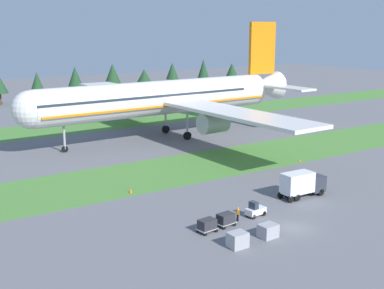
{
  "coord_description": "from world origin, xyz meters",
  "views": [
    {
      "loc": [
        -40.35,
        -39.8,
        22.76
      ],
      "look_at": [
        4.58,
        28.39,
        4.0
      ],
      "focal_mm": 47.53,
      "sensor_mm": 36.0,
      "label": 1
    }
  ],
  "objects_px": {
    "baggage_tug": "(255,210)",
    "uld_container_1": "(268,231)",
    "catering_truck": "(302,183)",
    "taxiway_marker_0": "(300,160)",
    "uld_container_0": "(238,240)",
    "airliner": "(166,97)",
    "ground_crew_marshaller": "(238,213)",
    "taxiway_marker_1": "(131,191)",
    "cargo_dolly_lead": "(226,219)",
    "ground_crew_loader": "(299,188)",
    "cargo_dolly_second": "(207,225)"
  },
  "relations": [
    {
      "from": "uld_container_0",
      "to": "uld_container_1",
      "type": "bearing_deg",
      "value": 2.7
    },
    {
      "from": "airliner",
      "to": "taxiway_marker_1",
      "type": "xyz_separation_m",
      "value": [
        -23.15,
        -29.22,
        -8.32
      ]
    },
    {
      "from": "ground_crew_loader",
      "to": "taxiway_marker_1",
      "type": "bearing_deg",
      "value": 89.12
    },
    {
      "from": "uld_container_1",
      "to": "taxiway_marker_1",
      "type": "relative_size",
      "value": 2.97
    },
    {
      "from": "cargo_dolly_lead",
      "to": "airliner",
      "type": "bearing_deg",
      "value": 151.1
    },
    {
      "from": "ground_crew_loader",
      "to": "uld_container_1",
      "type": "bearing_deg",
      "value": 157.5
    },
    {
      "from": "airliner",
      "to": "ground_crew_marshaller",
      "type": "relative_size",
      "value": 45.22
    },
    {
      "from": "cargo_dolly_second",
      "to": "uld_container_0",
      "type": "distance_m",
      "value": 5.11
    },
    {
      "from": "cargo_dolly_lead",
      "to": "uld_container_0",
      "type": "height_order",
      "value": "uld_container_0"
    },
    {
      "from": "cargo_dolly_second",
      "to": "uld_container_0",
      "type": "relative_size",
      "value": 1.18
    },
    {
      "from": "catering_truck",
      "to": "taxiway_marker_0",
      "type": "distance_m",
      "value": 19.55
    },
    {
      "from": "ground_crew_marshaller",
      "to": "ground_crew_loader",
      "type": "height_order",
      "value": "same"
    },
    {
      "from": "ground_crew_loader",
      "to": "taxiway_marker_1",
      "type": "xyz_separation_m",
      "value": [
        -19.27,
        13.63,
        -0.61
      ]
    },
    {
      "from": "airliner",
      "to": "taxiway_marker_0",
      "type": "relative_size",
      "value": 164.38
    },
    {
      "from": "cargo_dolly_lead",
      "to": "catering_truck",
      "type": "distance_m",
      "value": 15.49
    },
    {
      "from": "uld_container_0",
      "to": "uld_container_1",
      "type": "xyz_separation_m",
      "value": [
        4.48,
        0.21,
        -0.07
      ]
    },
    {
      "from": "airliner",
      "to": "uld_container_1",
      "type": "bearing_deg",
      "value": 159.61
    },
    {
      "from": "catering_truck",
      "to": "taxiway_marker_1",
      "type": "distance_m",
      "value": 23.96
    },
    {
      "from": "uld_container_0",
      "to": "taxiway_marker_0",
      "type": "bearing_deg",
      "value": 35.17
    },
    {
      "from": "catering_truck",
      "to": "ground_crew_marshaller",
      "type": "distance_m",
      "value": 13.21
    },
    {
      "from": "baggage_tug",
      "to": "ground_crew_marshaller",
      "type": "distance_m",
      "value": 2.77
    },
    {
      "from": "ground_crew_loader",
      "to": "taxiway_marker_1",
      "type": "relative_size",
      "value": 2.58
    },
    {
      "from": "uld_container_1",
      "to": "ground_crew_marshaller",
      "type": "bearing_deg",
      "value": 87.51
    },
    {
      "from": "baggage_tug",
      "to": "uld_container_0",
      "type": "bearing_deg",
      "value": -57.8
    },
    {
      "from": "airliner",
      "to": "uld_container_0",
      "type": "bearing_deg",
      "value": 155.36
    },
    {
      "from": "baggage_tug",
      "to": "uld_container_1",
      "type": "bearing_deg",
      "value": -33.98
    },
    {
      "from": "cargo_dolly_lead",
      "to": "ground_crew_loader",
      "type": "relative_size",
      "value": 1.35
    },
    {
      "from": "baggage_tug",
      "to": "catering_truck",
      "type": "bearing_deg",
      "value": 95.77
    },
    {
      "from": "uld_container_0",
      "to": "airliner",
      "type": "bearing_deg",
      "value": 67.12
    },
    {
      "from": "baggage_tug",
      "to": "uld_container_1",
      "type": "xyz_separation_m",
      "value": [
        -3.02,
        -5.74,
        -0.06
      ]
    },
    {
      "from": "ground_crew_marshaller",
      "to": "taxiway_marker_0",
      "type": "height_order",
      "value": "ground_crew_marshaller"
    },
    {
      "from": "catering_truck",
      "to": "ground_crew_loader",
      "type": "xyz_separation_m",
      "value": [
        0.3,
        0.92,
        -1.01
      ]
    },
    {
      "from": "taxiway_marker_0",
      "to": "uld_container_1",
      "type": "bearing_deg",
      "value": -140.84
    },
    {
      "from": "catering_truck",
      "to": "ground_crew_marshaller",
      "type": "height_order",
      "value": "catering_truck"
    },
    {
      "from": "cargo_dolly_lead",
      "to": "taxiway_marker_0",
      "type": "xyz_separation_m",
      "value": [
        28.82,
        16.66,
        -0.68
      ]
    },
    {
      "from": "baggage_tug",
      "to": "ground_crew_marshaller",
      "type": "xyz_separation_m",
      "value": [
        -2.77,
        -0.02,
        0.13
      ]
    },
    {
      "from": "uld_container_0",
      "to": "taxiway_marker_1",
      "type": "bearing_deg",
      "value": 93.16
    },
    {
      "from": "ground_crew_marshaller",
      "to": "ground_crew_loader",
      "type": "bearing_deg",
      "value": 111.99
    },
    {
      "from": "uld_container_1",
      "to": "baggage_tug",
      "type": "bearing_deg",
      "value": 62.27
    },
    {
      "from": "uld_container_0",
      "to": "taxiway_marker_0",
      "type": "relative_size",
      "value": 4.18
    },
    {
      "from": "taxiway_marker_1",
      "to": "airliner",
      "type": "bearing_deg",
      "value": 51.61
    },
    {
      "from": "uld_container_1",
      "to": "cargo_dolly_lead",
      "type": "bearing_deg",
      "value": 110.83
    },
    {
      "from": "cargo_dolly_lead",
      "to": "taxiway_marker_0",
      "type": "height_order",
      "value": "cargo_dolly_lead"
    },
    {
      "from": "uld_container_1",
      "to": "taxiway_marker_1",
      "type": "bearing_deg",
      "value": 104.31
    },
    {
      "from": "ground_crew_marshaller",
      "to": "uld_container_0",
      "type": "distance_m",
      "value": 7.59
    },
    {
      "from": "taxiway_marker_1",
      "to": "baggage_tug",
      "type": "bearing_deg",
      "value": -62.38
    },
    {
      "from": "airliner",
      "to": "taxiway_marker_0",
      "type": "bearing_deg",
      "value": -164.24
    },
    {
      "from": "taxiway_marker_0",
      "to": "ground_crew_marshaller",
      "type": "bearing_deg",
      "value": -148.75
    },
    {
      "from": "catering_truck",
      "to": "ground_crew_loader",
      "type": "height_order",
      "value": "catering_truck"
    },
    {
      "from": "catering_truck",
      "to": "taxiway_marker_0",
      "type": "height_order",
      "value": "catering_truck"
    }
  ]
}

